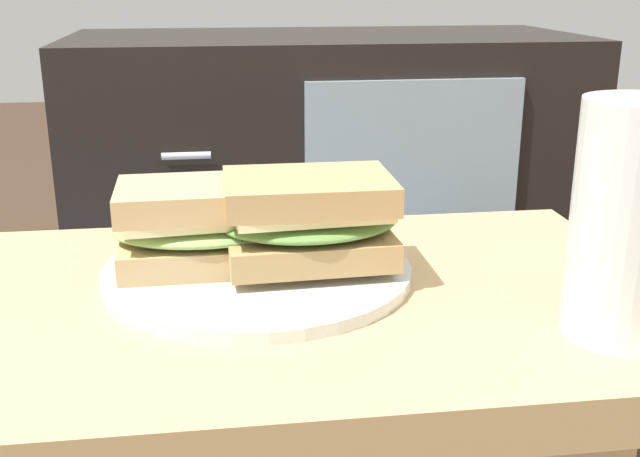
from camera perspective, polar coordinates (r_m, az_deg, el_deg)
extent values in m
cube|color=tan|center=(0.60, -1.39, -6.19)|extent=(0.56, 0.36, 0.04)
cylinder|color=tan|center=(0.89, 13.97, -14.79)|extent=(0.04, 0.04, 0.43)
cube|color=black|center=(1.56, 0.39, 3.37)|extent=(0.96, 0.44, 0.58)
cube|color=#8C9EA8|center=(1.37, 6.74, 1.59)|extent=(0.37, 0.01, 0.44)
cylinder|color=silver|center=(1.30, -9.79, 5.29)|extent=(0.08, 0.01, 0.01)
cylinder|color=silver|center=(1.36, -9.29, -3.79)|extent=(0.08, 0.01, 0.01)
cylinder|color=silver|center=(0.62, -4.59, -3.14)|extent=(0.24, 0.24, 0.01)
cube|color=tan|center=(0.62, -8.36, -1.66)|extent=(0.13, 0.08, 0.02)
ellipsoid|color=#8CB260|center=(0.62, -8.44, 0.00)|extent=(0.14, 0.09, 0.02)
cube|color=beige|center=(0.61, -8.48, 0.98)|extent=(0.13, 0.09, 0.01)
cube|color=tan|center=(0.61, -8.54, 2.24)|extent=(0.13, 0.09, 0.02)
cube|color=tan|center=(0.61, -0.84, -1.21)|extent=(0.13, 0.10, 0.02)
ellipsoid|color=#608C42|center=(0.60, -0.85, 0.49)|extent=(0.14, 0.11, 0.02)
cube|color=beige|center=(0.60, -0.85, 1.49)|extent=(0.12, 0.09, 0.01)
cube|color=tan|center=(0.60, -0.86, 2.78)|extent=(0.13, 0.09, 0.02)
cylinder|color=silver|center=(0.54, 22.04, 0.50)|extent=(0.08, 0.08, 0.16)
cylinder|color=#B26014|center=(0.54, 21.93, -0.39)|extent=(0.07, 0.07, 0.13)
cube|color=tan|center=(1.20, 16.44, -9.28)|extent=(0.23, 0.21, 0.30)
cube|color=#987950|center=(1.14, 17.16, -2.08)|extent=(0.21, 0.18, 0.03)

